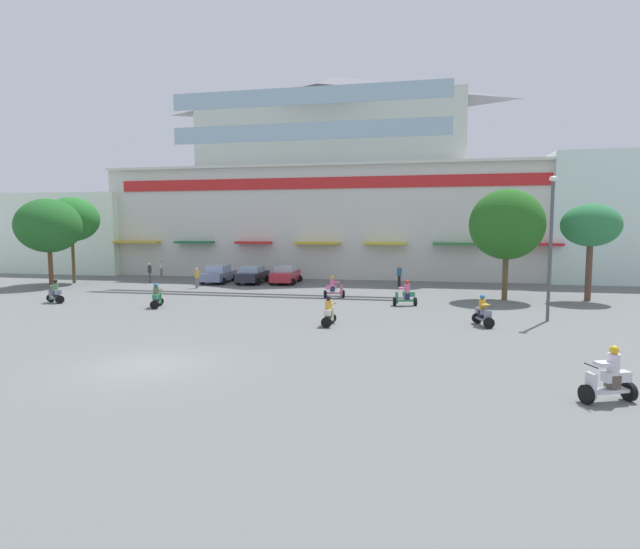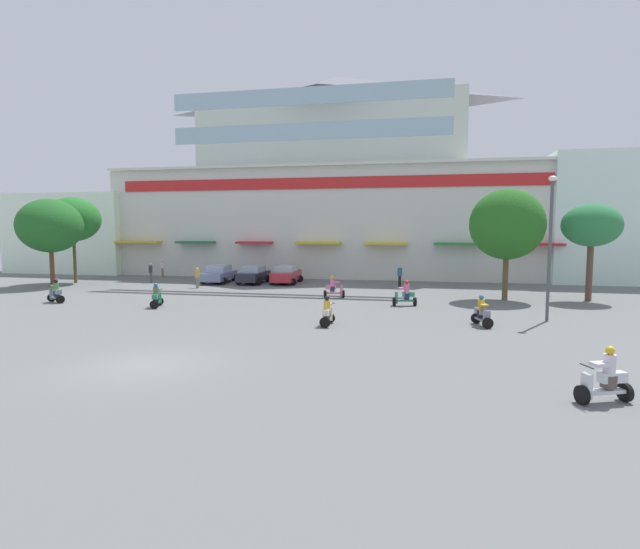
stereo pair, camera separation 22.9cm
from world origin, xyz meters
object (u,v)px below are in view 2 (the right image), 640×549
object	(u,v)px
scooter_rider_2	(334,288)
pedestrian_0	(162,267)
parked_car_2	(286,274)
scooter_rider_4	(482,313)
scooter_rider_5	(56,293)
pedestrian_2	(400,275)
parked_car_1	(254,275)
plaza_tree_3	(592,226)
parked_car_0	(219,274)
scooter_rider_3	(605,380)
scooter_rider_6	(157,297)
plaza_tree_2	(50,226)
plaza_tree_1	(507,225)
pedestrian_3	(197,276)
pedestrian_1	(151,271)
scooter_rider_0	(327,313)
scooter_rider_1	(405,295)
streetlamp_near	(550,238)
plaza_tree_0	(73,219)

from	to	relation	value
scooter_rider_2	pedestrian_0	world-z (taller)	pedestrian_0
parked_car_2	scooter_rider_4	size ratio (longest dim) A/B	2.77
scooter_rider_5	pedestrian_2	xyz separation A→B (m)	(20.98, 13.37, 0.34)
parked_car_1	parked_car_2	bearing A→B (deg)	10.69
plaza_tree_3	scooter_rider_5	distance (m)	34.62
parked_car_0	scooter_rider_4	distance (m)	25.41
scooter_rider_3	scooter_rider_6	world-z (taller)	scooter_rider_3
plaza_tree_3	parked_car_0	xyz separation A→B (m)	(-27.92, 5.15, -4.12)
plaza_tree_2	plaza_tree_3	world-z (taller)	plaza_tree_2
scooter_rider_6	scooter_rider_4	bearing A→B (deg)	-6.01
scooter_rider_5	scooter_rider_4	bearing A→B (deg)	-5.19
plaza_tree_1	scooter_rider_2	world-z (taller)	plaza_tree_1
scooter_rider_2	pedestrian_3	bearing A→B (deg)	164.61
plaza_tree_2	pedestrian_3	xyz separation A→B (m)	(12.03, 1.37, -3.97)
scooter_rider_2	pedestrian_0	size ratio (longest dim) A/B	0.90
pedestrian_2	scooter_rider_2	bearing A→B (deg)	-118.16
pedestrian_1	scooter_rider_0	bearing A→B (deg)	-39.79
scooter_rider_2	pedestrian_3	xyz separation A→B (m)	(-11.54, 3.18, 0.29)
scooter_rider_1	pedestrian_0	bearing A→B (deg)	151.33
parked_car_0	scooter_rider_2	world-z (taller)	parked_car_0
scooter_rider_4	plaza_tree_2	bearing A→B (deg)	162.86
parked_car_0	pedestrian_0	distance (m)	7.76
parked_car_0	streetlamp_near	world-z (taller)	streetlamp_near
plaza_tree_0	parked_car_1	xyz separation A→B (m)	(15.20, 2.82, -4.71)
pedestrian_0	pedestrian_1	distance (m)	4.61
scooter_rider_0	pedestrian_3	distance (m)	18.28
plaza_tree_1	parked_car_2	bearing A→B (deg)	159.06
scooter_rider_2	scooter_rider_4	xyz separation A→B (m)	(8.82, -8.18, -0.01)
plaza_tree_2	scooter_rider_2	world-z (taller)	plaza_tree_2
scooter_rider_2	pedestrian_1	world-z (taller)	pedestrian_1
parked_car_0	scooter_rider_6	xyz separation A→B (m)	(1.76, -13.41, -0.15)
plaza_tree_0	scooter_rider_4	xyz separation A→B (m)	(32.35, -12.66, -4.83)
parked_car_1	scooter_rider_4	distance (m)	23.10
scooter_rider_6	pedestrian_1	bearing A→B (deg)	121.82
plaza_tree_1	parked_car_0	size ratio (longest dim) A/B	1.62
scooter_rider_0	scooter_rider_4	world-z (taller)	scooter_rider_4
plaza_tree_3	scooter_rider_0	bearing A→B (deg)	-142.14
plaza_tree_0	parked_car_2	size ratio (longest dim) A/B	1.68
parked_car_2	scooter_rider_3	world-z (taller)	scooter_rider_3
plaza_tree_2	scooter_rider_5	xyz separation A→B (m)	(6.62, -7.65, -4.28)
scooter_rider_1	streetlamp_near	xyz separation A→B (m)	(7.31, -3.68, 3.60)
plaza_tree_3	parked_car_1	world-z (taller)	plaza_tree_3
scooter_rider_2	pedestrian_2	bearing A→B (deg)	61.84
plaza_tree_1	scooter_rider_0	bearing A→B (deg)	-131.51
plaza_tree_2	parked_car_2	xyz separation A→B (m)	(17.99, 6.01, -4.13)
scooter_rider_6	pedestrian_3	xyz separation A→B (m)	(-1.88, 9.42, 0.32)
parked_car_1	streetlamp_near	size ratio (longest dim) A/B	0.57
plaza_tree_3	streetlamp_near	size ratio (longest dim) A/B	0.86
plaza_tree_0	pedestrian_3	xyz separation A→B (m)	(11.99, -1.30, -4.52)
plaza_tree_2	scooter_rider_1	bearing A→B (deg)	-8.72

